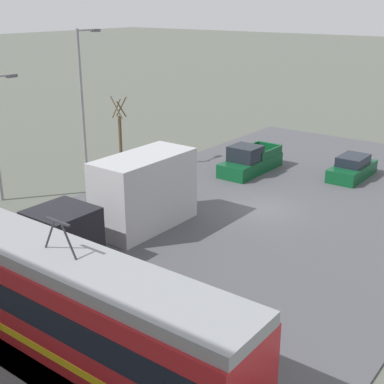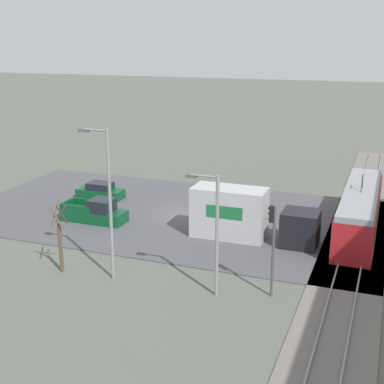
{
  "view_description": "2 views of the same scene",
  "coord_description": "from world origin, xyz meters",
  "px_view_note": "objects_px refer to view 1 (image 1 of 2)",
  "views": [
    {
      "loc": [
        -13.62,
        24.54,
        11.02
      ],
      "look_at": [
        0.2,
        6.25,
        2.82
      ],
      "focal_mm": 50.0,
      "sensor_mm": 36.0,
      "label": 1
    },
    {
      "loc": [
        40.01,
        16.54,
        14.38
      ],
      "look_at": [
        3.43,
        2.67,
        3.18
      ],
      "focal_mm": 50.0,
      "sensor_mm": 36.0,
      "label": 2
    }
  ],
  "objects_px": {
    "sedan_car_0": "(352,168)",
    "box_truck": "(127,201)",
    "street_lamp_near_crossing": "(83,93)",
    "street_tree": "(120,132)",
    "light_rail_tram": "(65,300)",
    "pickup_truck": "(250,161)"
  },
  "relations": [
    {
      "from": "box_truck",
      "to": "street_lamp_near_crossing",
      "type": "relative_size",
      "value": 0.99
    },
    {
      "from": "box_truck",
      "to": "street_lamp_near_crossing",
      "type": "bearing_deg",
      "value": -32.64
    },
    {
      "from": "box_truck",
      "to": "street_tree",
      "type": "xyz_separation_m",
      "value": [
        9.74,
        -9.51,
        0.31
      ]
    },
    {
      "from": "street_tree",
      "to": "street_lamp_near_crossing",
      "type": "relative_size",
      "value": 0.5
    },
    {
      "from": "pickup_truck",
      "to": "street_lamp_near_crossing",
      "type": "distance_m",
      "value": 11.91
    },
    {
      "from": "street_tree",
      "to": "box_truck",
      "type": "bearing_deg",
      "value": 135.69
    },
    {
      "from": "light_rail_tram",
      "to": "street_lamp_near_crossing",
      "type": "height_order",
      "value": "street_lamp_near_crossing"
    },
    {
      "from": "light_rail_tram",
      "to": "street_lamp_near_crossing",
      "type": "bearing_deg",
      "value": -44.54
    },
    {
      "from": "street_lamp_near_crossing",
      "to": "street_tree",
      "type": "bearing_deg",
      "value": -86.07
    },
    {
      "from": "street_lamp_near_crossing",
      "to": "pickup_truck",
      "type": "bearing_deg",
      "value": -144.52
    },
    {
      "from": "box_truck",
      "to": "sedan_car_0",
      "type": "distance_m",
      "value": 16.46
    },
    {
      "from": "sedan_car_0",
      "to": "street_tree",
      "type": "xyz_separation_m",
      "value": [
        15.19,
        5.98,
        1.44
      ]
    },
    {
      "from": "box_truck",
      "to": "street_tree",
      "type": "relative_size",
      "value": 2.0
    },
    {
      "from": "pickup_truck",
      "to": "light_rail_tram",
      "type": "bearing_deg",
      "value": 104.16
    },
    {
      "from": "sedan_car_0",
      "to": "street_lamp_near_crossing",
      "type": "relative_size",
      "value": 0.46
    },
    {
      "from": "street_tree",
      "to": "street_lamp_near_crossing",
      "type": "bearing_deg",
      "value": 93.93
    },
    {
      "from": "pickup_truck",
      "to": "sedan_car_0",
      "type": "height_order",
      "value": "pickup_truck"
    },
    {
      "from": "light_rail_tram",
      "to": "box_truck",
      "type": "bearing_deg",
      "value": -59.51
    },
    {
      "from": "sedan_car_0",
      "to": "box_truck",
      "type": "bearing_deg",
      "value": -109.39
    },
    {
      "from": "light_rail_tram",
      "to": "box_truck",
      "type": "height_order",
      "value": "light_rail_tram"
    },
    {
      "from": "light_rail_tram",
      "to": "box_truck",
      "type": "distance_m",
      "value": 9.01
    },
    {
      "from": "light_rail_tram",
      "to": "sedan_car_0",
      "type": "distance_m",
      "value": 23.3
    }
  ]
}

